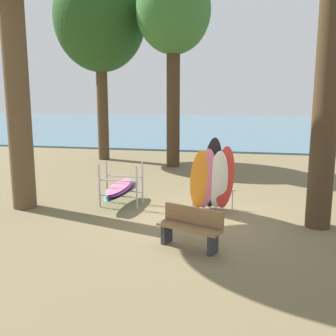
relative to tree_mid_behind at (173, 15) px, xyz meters
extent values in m
plane|color=brown|center=(2.15, -7.32, -6.44)|extent=(80.00, 80.00, 0.00)
cube|color=#477084|center=(2.15, 22.53, -6.39)|extent=(80.00, 36.00, 0.10)
cylinder|color=brown|center=(-2.91, -7.21, -2.92)|extent=(0.65, 0.65, 7.04)
cylinder|color=#42301E|center=(5.02, -7.27, -2.76)|extent=(0.59, 0.59, 7.37)
cylinder|color=#42301E|center=(0.00, 0.00, -3.62)|extent=(0.58, 0.58, 5.64)
ellipsoid|color=#387033|center=(0.00, 0.00, 0.19)|extent=(3.14, 3.14, 3.61)
cylinder|color=#4C3823|center=(-3.74, 1.23, -3.78)|extent=(0.53, 0.53, 5.31)
ellipsoid|color=#234C1E|center=(-3.74, 1.23, 0.23)|extent=(4.29, 4.29, 4.93)
ellipsoid|color=orange|center=(2.04, -6.70, -5.54)|extent=(0.70, 0.91, 1.79)
ellipsoid|color=pink|center=(2.20, -6.65, -5.52)|extent=(0.72, 0.93, 1.83)
ellipsoid|color=black|center=(2.36, -6.61, -5.38)|extent=(0.71, 1.05, 2.12)
ellipsoid|color=white|center=(2.53, -6.57, -5.56)|extent=(0.65, 0.90, 1.76)
ellipsoid|color=red|center=(2.69, -6.53, -5.50)|extent=(0.66, 0.83, 1.88)
cylinder|color=#9EA0A5|center=(1.82, -6.41, -6.16)|extent=(0.04, 0.04, 0.55)
cylinder|color=#9EA0A5|center=(2.90, -6.22, -6.16)|extent=(0.04, 0.04, 0.55)
cylinder|color=#9EA0A5|center=(2.36, -6.31, -5.89)|extent=(1.25, 0.26, 0.04)
cylinder|color=#9EA0A5|center=(-0.81, -6.77, -5.81)|extent=(0.05, 0.05, 1.25)
cylinder|color=#9EA0A5|center=(0.29, -6.77, -5.81)|extent=(0.05, 0.05, 1.25)
cylinder|color=#9EA0A5|center=(-0.81, -6.17, -5.81)|extent=(0.05, 0.05, 1.25)
cylinder|color=#9EA0A5|center=(0.29, -6.17, -5.81)|extent=(0.05, 0.05, 1.25)
cylinder|color=#9EA0A5|center=(-0.26, -6.77, -6.09)|extent=(1.10, 0.04, 0.04)
cylinder|color=#9EA0A5|center=(-0.26, -6.77, -5.64)|extent=(1.10, 0.04, 0.04)
cylinder|color=#9EA0A5|center=(-0.26, -6.17, -6.09)|extent=(1.10, 0.04, 0.04)
cylinder|color=#9EA0A5|center=(-0.26, -6.17, -5.64)|extent=(1.10, 0.04, 0.04)
ellipsoid|color=#38B2AD|center=(-0.32, -6.47, -6.04)|extent=(0.56, 2.11, 0.06)
ellipsoid|color=black|center=(-0.21, -6.47, -5.98)|extent=(0.65, 2.13, 0.06)
ellipsoid|color=purple|center=(-0.27, -6.47, -5.92)|extent=(0.60, 2.12, 0.06)
ellipsoid|color=pink|center=(-0.32, -6.47, -5.86)|extent=(0.61, 2.12, 0.06)
cube|color=#2D2D33|center=(1.63, -9.06, -6.23)|extent=(0.21, 0.33, 0.42)
cube|color=#2D2D33|center=(2.67, -9.47, -6.23)|extent=(0.21, 0.33, 0.42)
cube|color=olive|center=(2.15, -9.26, -5.99)|extent=(1.45, 0.89, 0.06)
cube|color=olive|center=(2.21, -9.10, -5.77)|extent=(1.32, 0.57, 0.36)
camera|label=1|loc=(3.31, -17.01, -3.24)|focal=42.05mm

